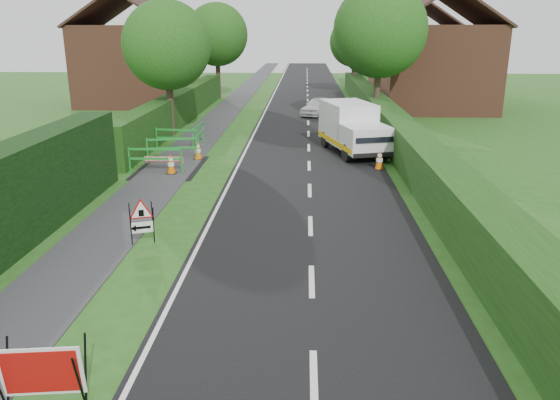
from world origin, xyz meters
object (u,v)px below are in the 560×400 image
object	(u,v)px
triangle_sign	(140,218)
hatchback_car	(318,106)
red_rect_sign	(41,373)
works_van	(353,127)

from	to	relation	value
triangle_sign	hatchback_car	world-z (taller)	hatchback_car
triangle_sign	hatchback_car	bearing A→B (deg)	57.86
red_rect_sign	hatchback_car	bearing A→B (deg)	73.73
red_rect_sign	hatchback_car	distance (m)	28.70
works_van	red_rect_sign	bearing A→B (deg)	-124.16
red_rect_sign	triangle_sign	xyz separation A→B (m)	(-0.39, 6.25, 0.15)
red_rect_sign	triangle_sign	size ratio (longest dim) A/B	1.19
triangle_sign	hatchback_car	xyz separation A→B (m)	(4.96, 22.08, -0.15)
triangle_sign	works_van	distance (m)	12.80
red_rect_sign	hatchback_car	size ratio (longest dim) A/B	0.37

